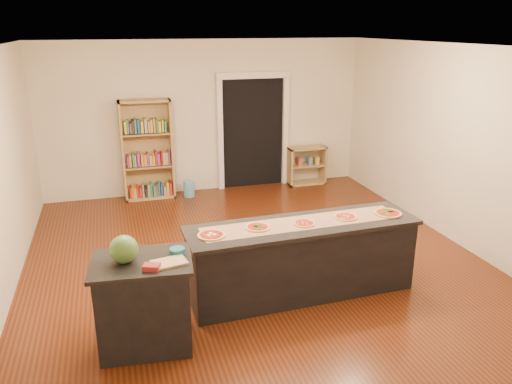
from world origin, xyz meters
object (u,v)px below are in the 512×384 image
object	(u,v)px
bookshelf	(147,150)
waste_bin	(189,189)
watermelon	(124,249)
side_counter	(145,303)
low_shelf	(306,165)
kitchen_island	(302,259)

from	to	relation	value
bookshelf	waste_bin	bearing A→B (deg)	-10.50
waste_bin	watermelon	xyz separation A→B (m)	(-1.28, -4.40, 0.91)
side_counter	bookshelf	world-z (taller)	bookshelf
low_shelf	waste_bin	size ratio (longest dim) A/B	2.51
side_counter	low_shelf	size ratio (longest dim) A/B	1.24
kitchen_island	bookshelf	distance (m)	4.28
waste_bin	low_shelf	bearing A→B (deg)	3.06
side_counter	watermelon	distance (m)	0.61
bookshelf	kitchen_island	bearing A→B (deg)	-70.56
side_counter	waste_bin	xyz separation A→B (m)	(1.13, 4.40, -0.32)
kitchen_island	watermelon	bearing A→B (deg)	-167.30
bookshelf	low_shelf	world-z (taller)	bookshelf
low_shelf	side_counter	bearing A→B (deg)	-127.80
kitchen_island	low_shelf	bearing A→B (deg)	65.62
bookshelf	watermelon	size ratio (longest dim) A/B	6.74
low_shelf	watermelon	size ratio (longest dim) A/B	2.84
kitchen_island	side_counter	distance (m)	1.92
kitchen_island	waste_bin	distance (m)	3.96
kitchen_island	bookshelf	size ratio (longest dim) A/B	1.50
side_counter	watermelon	bearing A→B (deg)	-176.70
side_counter	waste_bin	world-z (taller)	side_counter
kitchen_island	watermelon	distance (m)	2.15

